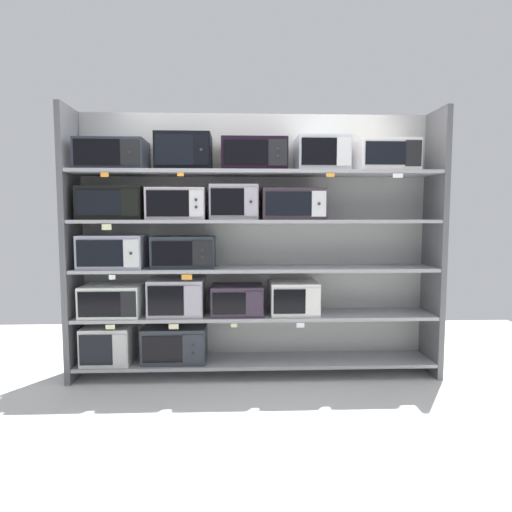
# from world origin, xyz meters

# --- Properties ---
(ground) EXTENTS (7.19, 6.00, 0.02)m
(ground) POSITION_xyz_m (0.00, -1.00, -0.01)
(ground) COLOR silver
(back_panel) EXTENTS (3.39, 0.04, 2.39)m
(back_panel) POSITION_xyz_m (0.00, 0.24, 1.19)
(back_panel) COLOR #B2B2AD
(back_panel) RESTS_ON ground
(upright_left) EXTENTS (0.05, 0.43, 2.39)m
(upright_left) POSITION_xyz_m (-1.62, 0.00, 1.19)
(upright_left) COLOR #5B5B5E
(upright_left) RESTS_ON ground
(upright_right) EXTENTS (0.05, 0.43, 2.39)m
(upright_right) POSITION_xyz_m (1.62, 0.00, 1.19)
(upright_right) COLOR #5B5B5E
(upright_right) RESTS_ON ground
(shelf_0) EXTENTS (3.19, 0.43, 0.03)m
(shelf_0) POSITION_xyz_m (0.00, 0.00, 0.13)
(shelf_0) COLOR #99999E
(shelf_0) RESTS_ON ground
(microwave_0) EXTENTS (0.42, 0.41, 0.33)m
(microwave_0) POSITION_xyz_m (-1.32, -0.00, 0.31)
(microwave_0) COLOR #BBBCB8
(microwave_0) RESTS_ON shelf_0
(microwave_1) EXTENTS (0.56, 0.37, 0.32)m
(microwave_1) POSITION_xyz_m (-0.73, -0.00, 0.30)
(microwave_1) COLOR #2C3139
(microwave_1) RESTS_ON shelf_0
(shelf_1) EXTENTS (3.19, 0.43, 0.03)m
(shelf_1) POSITION_xyz_m (0.00, 0.00, 0.55)
(shelf_1) COLOR #99999E
(microwave_2) EXTENTS (0.52, 0.42, 0.27)m
(microwave_2) POSITION_xyz_m (-1.28, -0.00, 0.70)
(microwave_2) COLOR silver
(microwave_2) RESTS_ON shelf_1
(microwave_3) EXTENTS (0.48, 0.39, 0.32)m
(microwave_3) POSITION_xyz_m (-0.71, -0.00, 0.73)
(microwave_3) COLOR #A49FAB
(microwave_3) RESTS_ON shelf_1
(microwave_4) EXTENTS (0.46, 0.38, 0.26)m
(microwave_4) POSITION_xyz_m (-0.17, -0.00, 0.70)
(microwave_4) COLOR #352838
(microwave_4) RESTS_ON shelf_1
(microwave_5) EXTENTS (0.43, 0.39, 0.29)m
(microwave_5) POSITION_xyz_m (0.34, -0.00, 0.71)
(microwave_5) COLOR silver
(microwave_5) RESTS_ON shelf_1
(price_tag_0) EXTENTS (0.08, 0.00, 0.04)m
(price_tag_0) POSITION_xyz_m (-1.24, -0.22, 0.51)
(price_tag_0) COLOR beige
(price_tag_1) EXTENTS (0.08, 0.00, 0.04)m
(price_tag_1) POSITION_xyz_m (-0.71, -0.22, 0.51)
(price_tag_1) COLOR beige
(price_tag_2) EXTENTS (0.05, 0.00, 0.03)m
(price_tag_2) POSITION_xyz_m (-0.20, -0.22, 0.51)
(price_tag_2) COLOR beige
(price_tag_3) EXTENTS (0.07, 0.00, 0.04)m
(price_tag_3) POSITION_xyz_m (0.37, -0.22, 0.51)
(price_tag_3) COLOR white
(shelf_2) EXTENTS (3.19, 0.43, 0.03)m
(shelf_2) POSITION_xyz_m (0.00, 0.00, 0.98)
(shelf_2) COLOR #99999E
(microwave_6) EXTENTS (0.55, 0.41, 0.29)m
(microwave_6) POSITION_xyz_m (-1.26, -0.00, 1.14)
(microwave_6) COLOR #9699AA
(microwave_6) RESTS_ON shelf_2
(microwave_7) EXTENTS (0.55, 0.35, 0.28)m
(microwave_7) POSITION_xyz_m (-0.64, -0.00, 1.13)
(microwave_7) COLOR #262E36
(microwave_7) RESTS_ON shelf_2
(price_tag_4) EXTENTS (0.05, 0.00, 0.04)m
(price_tag_4) POSITION_xyz_m (-1.22, -0.22, 0.94)
(price_tag_4) COLOR white
(price_tag_5) EXTENTS (0.09, 0.00, 0.04)m
(price_tag_5) POSITION_xyz_m (-0.59, -0.22, 0.93)
(price_tag_5) COLOR orange
(shelf_3) EXTENTS (3.19, 0.43, 0.03)m
(shelf_3) POSITION_xyz_m (0.00, 0.00, 1.40)
(shelf_3) COLOR #99999E
(microwave_8) EXTENTS (0.55, 0.36, 0.29)m
(microwave_8) POSITION_xyz_m (-1.26, -0.00, 1.56)
(microwave_8) COLOR black
(microwave_8) RESTS_ON shelf_3
(microwave_9) EXTENTS (0.50, 0.39, 0.27)m
(microwave_9) POSITION_xyz_m (-0.69, -0.00, 1.55)
(microwave_9) COLOR #BFB0BB
(microwave_9) RESTS_ON shelf_3
(microwave_10) EXTENTS (0.42, 0.35, 0.30)m
(microwave_10) POSITION_xyz_m (-0.20, -0.00, 1.57)
(microwave_10) COLOR #A49CA9
(microwave_10) RESTS_ON shelf_3
(microwave_11) EXTENTS (0.55, 0.41, 0.27)m
(microwave_11) POSITION_xyz_m (0.32, -0.00, 1.55)
(microwave_11) COLOR #342931
(microwave_11) RESTS_ON shelf_3
(price_tag_6) EXTENTS (0.08, 0.00, 0.05)m
(price_tag_6) POSITION_xyz_m (-1.25, -0.22, 1.36)
(price_tag_6) COLOR beige
(shelf_4) EXTENTS (3.19, 0.43, 0.03)m
(shelf_4) POSITION_xyz_m (0.00, 0.00, 1.83)
(shelf_4) COLOR #99999E
(microwave_12) EXTENTS (0.58, 0.40, 0.26)m
(microwave_12) POSITION_xyz_m (-1.24, -0.00, 1.97)
(microwave_12) COLOR #292E39
(microwave_12) RESTS_ON shelf_4
(microwave_13) EXTENTS (0.47, 0.38, 0.31)m
(microwave_13) POSITION_xyz_m (-0.63, -0.00, 2.00)
(microwave_13) COLOR black
(microwave_13) RESTS_ON shelf_4
(microwave_14) EXTENTS (0.56, 0.42, 0.27)m
(microwave_14) POSITION_xyz_m (-0.02, -0.00, 1.98)
(microwave_14) COLOR black
(microwave_14) RESTS_ON shelf_4
(microwave_15) EXTENTS (0.44, 0.41, 0.29)m
(microwave_15) POSITION_xyz_m (0.58, -0.00, 1.99)
(microwave_15) COLOR #B4B9C2
(microwave_15) RESTS_ON shelf_4
(microwave_16) EXTENTS (0.51, 0.42, 0.27)m
(microwave_16) POSITION_xyz_m (1.15, -0.00, 1.98)
(microwave_16) COLOR silver
(microwave_16) RESTS_ON shelf_4
(price_tag_7) EXTENTS (0.06, 0.00, 0.04)m
(price_tag_7) POSITION_xyz_m (-1.25, -0.22, 1.79)
(price_tag_7) COLOR orange
(price_tag_8) EXTENTS (0.05, 0.00, 0.03)m
(price_tag_8) POSITION_xyz_m (-0.63, -0.22, 1.79)
(price_tag_8) COLOR orange
(price_tag_9) EXTENTS (0.07, 0.00, 0.03)m
(price_tag_9) POSITION_xyz_m (0.62, -0.22, 1.79)
(price_tag_9) COLOR orange
(price_tag_10) EXTENTS (0.09, 0.00, 0.04)m
(price_tag_10) POSITION_xyz_m (1.19, -0.22, 1.79)
(price_tag_10) COLOR white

